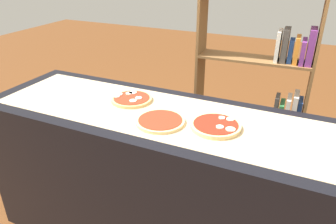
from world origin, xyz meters
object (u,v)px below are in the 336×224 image
at_px(bookshelf, 265,100).
at_px(pizza_mozzarella_2, 216,126).
at_px(pizza_plain_1, 160,121).
at_px(pizza_mozzarella_0, 132,99).

bearing_deg(bookshelf, pizza_mozzarella_2, -95.86).
height_order(pizza_plain_1, bookshelf, bookshelf).
bearing_deg(pizza_plain_1, pizza_mozzarella_0, 147.06).
bearing_deg(pizza_mozzarella_2, bookshelf, 84.14).
relative_size(pizza_mozzarella_2, bookshelf, 0.17).
relative_size(pizza_plain_1, pizza_mozzarella_2, 1.01).
bearing_deg(bookshelf, pizza_mozzarella_0, -125.84).
distance_m(pizza_mozzarella_0, pizza_mozzarella_2, 0.56).
xyz_separation_m(pizza_mozzarella_0, pizza_mozzarella_2, (0.55, -0.11, 0.00)).
height_order(pizza_mozzarella_0, pizza_plain_1, pizza_mozzarella_0).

